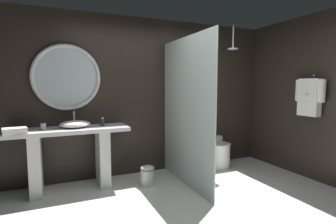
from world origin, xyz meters
TOP-DOWN VIEW (x-y plane):
  - ground_plane at (0.00, 0.00)m, footprint 5.76×5.76m
  - back_wall_panel at (0.00, 1.90)m, footprint 4.80×0.10m
  - side_wall_right at (2.35, 0.76)m, footprint 0.10×2.47m
  - vanity_counter at (-1.24, 1.55)m, footprint 1.62×0.56m
  - vessel_sink at (-1.16, 1.57)m, footprint 0.42×0.35m
  - tumbler_cup at (-1.57, 1.60)m, footprint 0.07×0.07m
  - soap_dispenser at (-0.78, 1.55)m, footprint 0.06×0.06m
  - round_wall_mirror at (-1.24, 1.81)m, footprint 0.98×0.06m
  - shower_glass_panel at (0.36, 1.07)m, footprint 0.02×1.56m
  - rain_shower_head at (1.40, 1.35)m, footprint 0.18×0.18m
  - hanging_bathrobe at (2.21, 0.48)m, footprint 0.20×0.49m
  - toilet at (1.32, 1.61)m, footprint 0.39×0.58m
  - waste_bin at (-0.19, 1.24)m, footprint 0.21×0.21m
  - folded_hand_towel at (-1.89, 1.37)m, footprint 0.30×0.24m

SIDE VIEW (x-z plane):
  - ground_plane at x=0.00m, z-range 0.00..0.00m
  - waste_bin at x=-0.19m, z-range 0.00..0.30m
  - toilet at x=1.32m, z-range 0.00..0.53m
  - vanity_counter at x=-1.24m, z-range 0.10..0.99m
  - folded_hand_towel at x=-1.89m, z-range 0.89..0.97m
  - tumbler_cup at x=-1.57m, z-range 0.89..0.98m
  - vessel_sink at x=-1.16m, z-range 0.83..1.06m
  - soap_dispenser at x=-0.78m, z-range 0.88..1.02m
  - shower_glass_panel at x=0.36m, z-range 0.00..2.19m
  - back_wall_panel at x=0.00m, z-range 0.00..2.60m
  - side_wall_right at x=2.35m, z-range 0.00..2.60m
  - hanging_bathrobe at x=2.21m, z-range 1.01..1.66m
  - round_wall_mirror at x=-1.24m, z-range 1.12..2.10m
  - rain_shower_head at x=1.40m, z-range 1.96..2.36m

